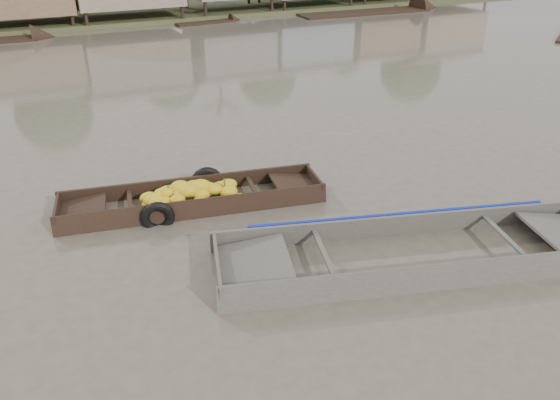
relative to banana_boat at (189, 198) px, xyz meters
name	(u,v)px	position (x,y,z in m)	size (l,w,h in m)	color
ground	(310,247)	(1.68, -2.85, -0.19)	(120.00, 120.00, 0.00)	#534D40
banana_boat	(189,198)	(0.00, 0.00, 0.00)	(6.31, 2.54, 0.87)	black
viewer_boat	(417,256)	(3.38, -4.18, -0.12)	(8.28, 4.21, 0.64)	#3F3B36
distant_boats	(242,29)	(9.82, 20.88, -0.24)	(48.52, 15.45, 0.35)	black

